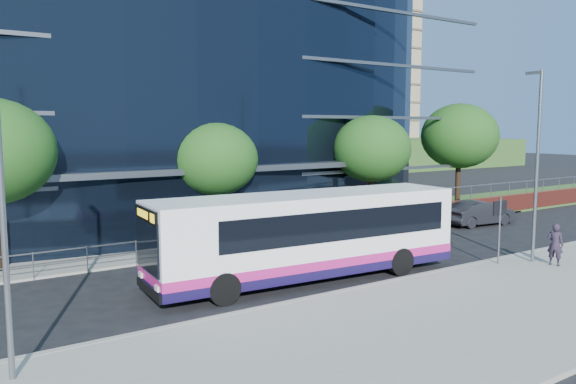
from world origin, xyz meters
TOP-DOWN VIEW (x-y plane):
  - ground at (0.00, 0.00)m, footprint 200.00×200.00m
  - pavement_near at (0.00, -5.00)m, footprint 80.00×8.00m
  - kerb at (0.00, -1.00)m, footprint 80.00×0.25m
  - yellow_line_outer at (0.00, -0.80)m, footprint 80.00×0.08m
  - yellow_line_inner at (0.00, -0.65)m, footprint 80.00×0.08m
  - far_forecourt at (-6.00, 11.00)m, footprint 50.00×8.00m
  - grass_verge at (24.00, 11.00)m, footprint 36.00×8.00m
  - glass_office at (-4.00, 20.85)m, footprint 44.00×23.10m
  - retaining_wall at (20.00, 7.30)m, footprint 34.00×0.40m
  - guard_railings at (-8.00, 7.00)m, footprint 24.00×0.05m
  - apartment_block at (32.00, 57.21)m, footprint 60.00×42.00m
  - street_sign at (4.50, -1.59)m, footprint 0.85×0.09m
  - tree_far_b at (-3.00, 9.50)m, footprint 4.29×4.29m
  - tree_far_c at (7.00, 9.00)m, footprint 4.62×4.62m
  - tree_far_d at (16.00, 10.00)m, footprint 5.28×5.28m
  - tree_dist_e at (24.00, 40.00)m, footprint 4.62×4.62m
  - tree_dist_f at (40.00, 42.00)m, footprint 4.29×4.29m
  - streetlight_west at (-14.00, -2.17)m, footprint 0.15×0.77m
  - streetlight_east at (6.00, -2.17)m, footprint 0.15×0.77m
  - city_bus at (-3.18, 1.22)m, footprint 12.42×3.67m
  - parked_car at (12.24, 5.25)m, footprint 4.63×2.04m
  - pedestrian at (6.18, -3.07)m, footprint 0.58×0.73m

SIDE VIEW (x-z plane):
  - ground at x=0.00m, z-range 0.00..0.00m
  - yellow_line_outer at x=0.00m, z-range 0.00..0.01m
  - yellow_line_inner at x=0.00m, z-range 0.00..0.01m
  - far_forecourt at x=-6.00m, z-range 0.00..0.10m
  - grass_verge at x=24.00m, z-range 0.00..0.12m
  - pavement_near at x=0.00m, z-range 0.00..0.15m
  - kerb at x=0.00m, z-range 0.00..0.16m
  - retaining_wall at x=20.00m, z-range -0.44..1.67m
  - parked_car at x=12.24m, z-range 0.00..1.48m
  - guard_railings at x=-8.00m, z-range 0.27..1.37m
  - pedestrian at x=6.18m, z-range 0.15..1.90m
  - city_bus at x=-3.18m, z-range 0.10..3.42m
  - street_sign at x=4.50m, z-range 0.75..3.55m
  - tree_far_b at x=-3.00m, z-range 1.19..7.23m
  - tree_dist_f at x=40.00m, z-range 1.19..7.23m
  - streetlight_west at x=-14.00m, z-range 0.44..8.44m
  - streetlight_east at x=6.00m, z-range 0.44..8.44m
  - tree_far_c at x=7.00m, z-range 1.28..7.79m
  - tree_dist_e at x=24.00m, z-range 1.28..7.79m
  - tree_far_d at x=16.00m, z-range 1.47..8.91m
  - glass_office at x=-4.00m, z-range 0.00..16.00m
  - apartment_block at x=32.00m, z-range -3.89..26.11m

